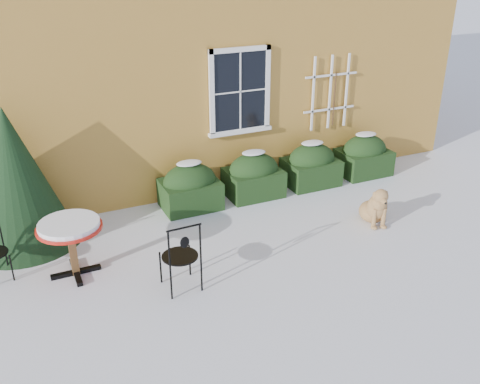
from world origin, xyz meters
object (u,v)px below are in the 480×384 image
bistro_table (70,231)px  dog (376,208)px  evergreen_shrub (17,190)px  patio_chair_near (181,256)px

bistro_table → dog: size_ratio=1.19×
evergreen_shrub → dog: 5.98m
bistro_table → dog: (5.03, -0.55, -0.43)m
evergreen_shrub → bistro_table: bearing=-67.2°
evergreen_shrub → patio_chair_near: 3.09m
patio_chair_near → dog: 3.75m
bistro_table → patio_chair_near: size_ratio=0.87×
bistro_table → patio_chair_near: bearing=-37.2°
dog → evergreen_shrub: bearing=176.1°
patio_chair_near → dog: patio_chair_near is taller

